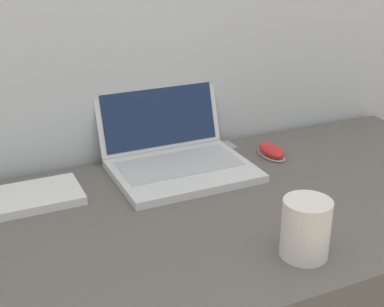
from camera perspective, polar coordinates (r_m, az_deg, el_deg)
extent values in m
cube|color=silver|center=(1.37, -0.96, -1.85)|extent=(0.35, 0.27, 0.02)
cube|color=#B7B7BC|center=(1.38, -1.31, -1.10)|extent=(0.31, 0.15, 0.00)
cube|color=silver|center=(1.47, -3.61, 4.43)|extent=(0.35, 0.07, 0.20)
cube|color=#19284C|center=(1.47, -3.53, 4.43)|extent=(0.32, 0.06, 0.18)
cylinder|color=silver|center=(1.04, 12.03, -7.82)|extent=(0.09, 0.09, 0.12)
cylinder|color=black|center=(1.02, 12.28, -5.17)|extent=(0.08, 0.08, 0.01)
ellipsoid|color=#B2B2B7|center=(1.50, 8.45, -0.13)|extent=(0.06, 0.11, 0.01)
ellipsoid|color=red|center=(1.49, 8.48, 0.34)|extent=(0.06, 0.10, 0.03)
cube|color=#99999E|center=(1.55, 4.03, 0.88)|extent=(0.02, 0.06, 0.01)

